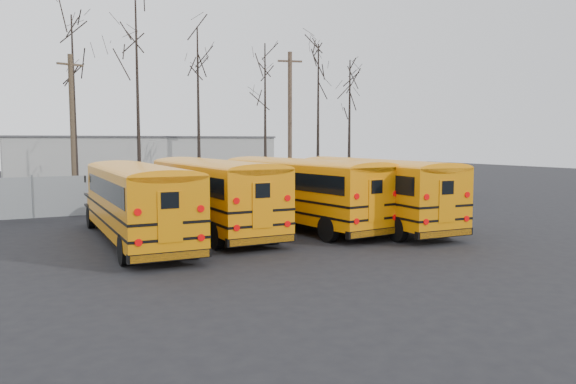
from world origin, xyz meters
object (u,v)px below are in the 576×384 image
bus_a (137,197)px  bus_d (371,187)px  bus_c (299,187)px  utility_pole_right (290,120)px  utility_pole_left (72,129)px  bus_b (212,189)px

bus_a → bus_d: size_ratio=0.98×
bus_c → utility_pole_right: bearing=57.2°
utility_pole_left → bus_a: bearing=-105.2°
bus_a → bus_c: size_ratio=0.97×
bus_d → bus_a: bearing=178.3°
bus_d → utility_pole_right: utility_pole_right is taller
bus_a → utility_pole_left: bearing=93.6°
bus_c → utility_pole_left: bearing=113.7°
bus_d → utility_pole_left: 17.94m
bus_b → bus_c: bearing=-8.0°
utility_pole_right → utility_pole_left: bearing=-152.6°
bus_a → bus_c: (7.04, 0.64, 0.04)m
bus_b → bus_d: size_ratio=1.00×
bus_a → utility_pole_left: 14.03m
bus_b → bus_c: (3.78, -0.52, -0.01)m
bus_a → utility_pole_right: utility_pole_right is taller
bus_b → utility_pole_left: size_ratio=1.27×
bus_a → bus_b: bearing=21.5°
bus_d → utility_pole_left: (-10.28, 14.46, 2.65)m
bus_c → bus_d: bus_c is taller
bus_b → utility_pole_right: size_ratio=1.06×
bus_a → bus_d: bus_d is taller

